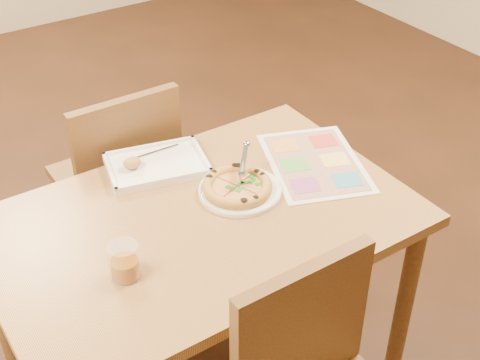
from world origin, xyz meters
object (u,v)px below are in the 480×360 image
pizza (237,187)px  glass_tumbler (124,264)px  appetizer_tray (155,166)px  plate (240,191)px  pizza_cutter (243,164)px  dining_table (201,238)px  chair_far (121,167)px  menu (315,163)px

pizza → glass_tumbler: size_ratio=2.10×
appetizer_tray → glass_tumbler: 0.53m
plate → pizza_cutter: 0.09m
appetizer_tray → dining_table: bearing=-91.3°
dining_table → plate: size_ratio=4.82×
pizza → pizza_cutter: size_ratio=1.96×
pizza_cutter → glass_tumbler: 0.55m
plate → pizza: bearing=170.7°
chair_far → pizza_cutter: (0.21, -0.53, 0.24)m
pizza_cutter → glass_tumbler: (-0.51, -0.18, -0.03)m
dining_table → pizza_cutter: pizza_cutter is taller
menu → pizza_cutter: bearing=172.9°
menu → chair_far: bearing=130.4°
plate → pizza: (-0.01, 0.00, 0.02)m
plate → menu: size_ratio=0.62×
chair_far → glass_tumbler: 0.80m
chair_far → pizza: size_ratio=2.06×
dining_table → pizza_cutter: bearing=19.0°
dining_table → pizza: bearing=13.8°
appetizer_tray → glass_tumbler: (-0.31, -0.42, 0.04)m
dining_table → menu: bearing=4.4°
chair_far → menu: (0.48, -0.56, 0.16)m
pizza_cutter → dining_table: bearing=152.1°
dining_table → pizza_cutter: size_ratio=11.19×
menu → dining_table: bearing=-175.6°
dining_table → plate: bearing=12.5°
dining_table → menu: 0.49m
dining_table → glass_tumbler: 0.35m
dining_table → pizza: (0.16, 0.04, 0.11)m
chair_far → plate: 0.61m
dining_table → glass_tumbler: bearing=-160.1°
pizza_cutter → appetizer_tray: pizza_cutter is taller
plate → dining_table: bearing=-167.5°
pizza_cutter → chair_far: bearing=64.4°
plate → glass_tumbler: glass_tumbler is taller
pizza → menu: pizza is taller
plate → appetizer_tray: size_ratio=0.72×
plate → glass_tumbler: bearing=-162.7°
chair_far → glass_tumbler: chair_far is taller
chair_far → pizza: bearing=106.1°
dining_table → appetizer_tray: 0.33m
dining_table → plate: (0.17, 0.04, 0.09)m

